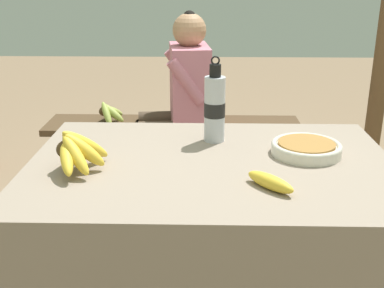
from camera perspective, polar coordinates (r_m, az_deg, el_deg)
market_counter at (r=1.68m, az=2.18°, el=-13.14°), size 1.16×0.80×0.70m
banana_bunch_ripe at (r=1.48m, az=-13.51°, el=-0.61°), size 0.15×0.25×0.14m
serving_bowl at (r=1.62m, az=13.40°, el=-0.41°), size 0.23×0.23×0.04m
water_bottle at (r=1.67m, az=2.70°, el=4.33°), size 0.07×0.07×0.30m
loose_banana_front at (r=1.35m, az=9.25°, el=-4.45°), size 0.14×0.15×0.04m
wooden_bench at (r=2.76m, az=-2.20°, el=0.98°), size 1.44×0.32×0.45m
seated_vendor at (r=2.65m, az=-1.41°, el=5.86°), size 0.43×0.41×1.07m
banana_bunch_green at (r=2.76m, az=-9.80°, el=3.82°), size 0.16×0.27×0.13m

